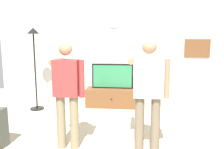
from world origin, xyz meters
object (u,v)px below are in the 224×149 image
(tv_stand, at_px, (112,97))
(framed_picture, at_px, (197,48))
(person_standing_nearer_couch, at_px, (148,90))
(person_standing_nearer_lamp, at_px, (67,89))
(floor_lamp, at_px, (34,52))
(wall_clock, at_px, (113,22))
(television, at_px, (112,76))

(tv_stand, height_order, framed_picture, framed_picture)
(person_standing_nearer_couch, bearing_deg, tv_stand, 108.21)
(person_standing_nearer_lamp, bearing_deg, floor_lamp, 125.13)
(floor_lamp, distance_m, person_standing_nearer_lamp, 2.32)
(floor_lamp, bearing_deg, wall_clock, 21.47)
(framed_picture, bearing_deg, person_standing_nearer_couch, -116.27)
(framed_picture, distance_m, floor_lamp, 3.91)
(person_standing_nearer_couch, bearing_deg, television, 107.87)
(tv_stand, xyz_separation_m, floor_lamp, (-1.79, -0.41, 1.16))
(person_standing_nearer_lamp, bearing_deg, wall_clock, 79.42)
(tv_stand, xyz_separation_m, wall_clock, (0.00, 0.29, 1.85))
(framed_picture, height_order, floor_lamp, floor_lamp)
(tv_stand, bearing_deg, person_standing_nearer_lamp, -101.89)
(floor_lamp, xyz_separation_m, person_standing_nearer_lamp, (1.31, -1.86, -0.44))
(television, relative_size, person_standing_nearer_lamp, 0.60)
(framed_picture, relative_size, person_standing_nearer_couch, 0.36)
(tv_stand, distance_m, person_standing_nearer_couch, 2.57)
(television, relative_size, person_standing_nearer_couch, 0.59)
(tv_stand, relative_size, television, 1.27)
(person_standing_nearer_lamp, xyz_separation_m, person_standing_nearer_couch, (1.24, -0.06, 0.03))
(television, xyz_separation_m, floor_lamp, (-1.79, -0.46, 0.63))
(tv_stand, xyz_separation_m, person_standing_nearer_couch, (0.77, -2.33, 0.76))
(person_standing_nearer_couch, bearing_deg, floor_lamp, 143.10)
(wall_clock, height_order, floor_lamp, wall_clock)
(tv_stand, bearing_deg, person_standing_nearer_couch, -71.79)
(tv_stand, relative_size, wall_clock, 4.77)
(wall_clock, bearing_deg, television, -90.00)
(framed_picture, bearing_deg, floor_lamp, -169.58)
(floor_lamp, distance_m, person_standing_nearer_couch, 3.22)
(television, distance_m, person_standing_nearer_lamp, 2.38)
(tv_stand, distance_m, floor_lamp, 2.17)
(television, height_order, floor_lamp, floor_lamp)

